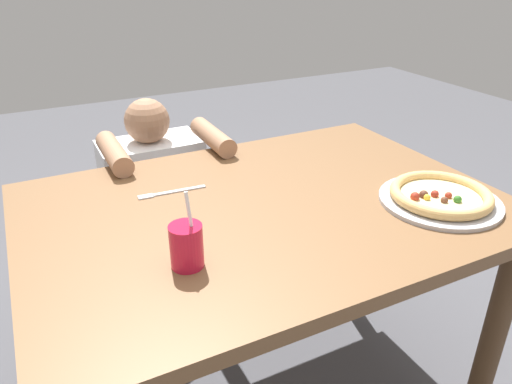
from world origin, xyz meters
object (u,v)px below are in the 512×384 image
(pizza_near, at_px, (440,197))
(fork, at_px, (169,192))
(diner_seated, at_px, (157,215))
(drink_cup_colored, at_px, (187,246))

(pizza_near, distance_m, fork, 0.78)
(pizza_near, relative_size, diner_seated, 0.38)
(fork, bearing_deg, drink_cup_colored, -101.11)
(drink_cup_colored, xyz_separation_m, diner_seated, (0.16, 0.90, -0.41))
(diner_seated, bearing_deg, pizza_near, -57.95)
(pizza_near, relative_size, drink_cup_colored, 1.85)
(drink_cup_colored, bearing_deg, pizza_near, -2.32)
(pizza_near, xyz_separation_m, fork, (-0.67, 0.40, -0.02))
(diner_seated, bearing_deg, fork, -99.34)
(drink_cup_colored, distance_m, fork, 0.38)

